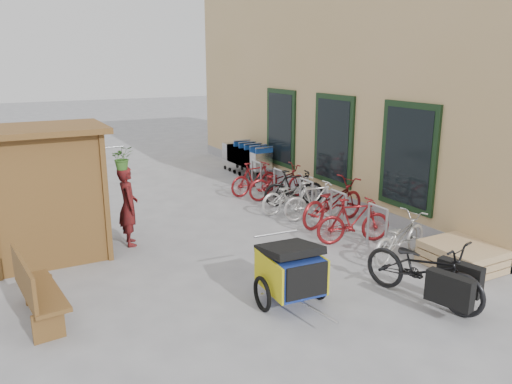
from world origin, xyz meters
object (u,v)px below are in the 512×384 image
bike_4 (290,194)px  bike_6 (279,182)px  bike_0 (400,237)px  shopping_carts (246,155)px  bike_1 (354,221)px  child_trailer (291,269)px  kiosk (40,175)px  bike_2 (333,202)px  person_kiosk (128,206)px  bench (35,289)px  bike_3 (314,200)px  pallet_stack (462,256)px  bike_5 (294,188)px  bike_7 (255,179)px  cargo_bike (425,270)px

bike_4 → bike_6: 1.18m
bike_0 → bike_6: bike_6 is taller
shopping_carts → bike_1: 6.38m
shopping_carts → child_trailer: (-3.33, -7.88, -0.08)m
kiosk → bike_2: kiosk is taller
shopping_carts → person_kiosk: (-4.77, -4.31, 0.16)m
child_trailer → person_kiosk: 3.87m
bench → bike_2: (6.14, 1.50, 0.02)m
bike_3 → bike_4: 0.78m
pallet_stack → bike_6: 5.37m
bike_6 → kiosk: bearing=107.1°
pallet_stack → bike_4: 4.31m
bench → bike_6: bearing=26.0°
bike_1 → bike_6: (0.37, 3.48, -0.01)m
bike_3 → person_kiosk: bearing=91.9°
child_trailer → person_kiosk: person_kiosk is taller
bike_5 → bike_6: 0.73m
bike_4 → bike_7: 1.74m
bench → bike_3: size_ratio=1.02×
shopping_carts → bike_7: size_ratio=1.58×
bench → bike_2: bearing=7.8°
shopping_carts → bike_3: shopping_carts is taller
shopping_carts → bike_5: shopping_carts is taller
shopping_carts → bike_3: bearing=-98.6°
cargo_bike → bike_0: 1.64m
shopping_carts → bike_5: 3.60m
bike_1 → bike_0: bearing=-154.0°
bike_5 → bike_3: bearing=-171.1°
child_trailer → bike_3: (2.61, 3.16, -0.10)m
cargo_bike → bike_5: bearing=64.8°
pallet_stack → bike_6: bearing=95.5°
shopping_carts → bike_2: (-0.53, -5.17, -0.12)m
pallet_stack → bike_1: bearing=115.5°
bike_6 → shopping_carts: bearing=-7.4°
pallet_stack → bike_4: bearing=101.6°
shopping_carts → bike_6: bearing=-100.2°
bike_2 → bike_3: bearing=8.9°
kiosk → bike_7: size_ratio=1.67×
person_kiosk → bike_7: person_kiosk is taller
child_trailer → kiosk: bearing=133.3°
bike_1 → bike_5: size_ratio=1.02×
bike_0 → kiosk: bearing=46.4°
bike_3 → bike_5: size_ratio=0.99×
person_kiosk → bike_5: bearing=-73.9°
shopping_carts → bike_5: size_ratio=1.58×
kiosk → bench: kiosk is taller
bench → bike_0: bench is taller
shopping_carts → bike_7: shopping_carts is taller
pallet_stack → bike_2: bearing=100.1°
cargo_bike → person_kiosk: size_ratio=1.30×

